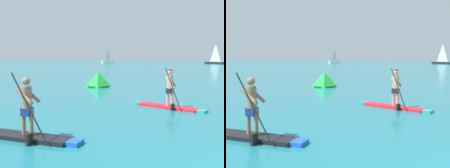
% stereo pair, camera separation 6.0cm
% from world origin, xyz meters
% --- Properties ---
extents(paddleboarder_near_left, '(3.25, 1.13, 1.81)m').
position_xyz_m(paddleboarder_near_left, '(-6.30, 2.49, 0.34)').
color(paddleboarder_near_left, black).
rests_on(paddleboarder_near_left, ground).
extents(paddleboarder_mid_center, '(3.09, 2.12, 1.75)m').
position_xyz_m(paddleboarder_mid_center, '(-2.38, 7.54, 0.36)').
color(paddleboarder_mid_center, red).
rests_on(paddleboarder_mid_center, ground).
extents(race_marker_buoy, '(1.64, 1.64, 1.08)m').
position_xyz_m(race_marker_buoy, '(-7.00, 15.22, 0.48)').
color(race_marker_buoy, green).
rests_on(race_marker_buoy, ground).
extents(sailboat_left_horizon, '(3.86, 3.26, 5.70)m').
position_xyz_m(sailboat_left_horizon, '(-18.80, 88.21, 0.83)').
color(sailboat_left_horizon, white).
rests_on(sailboat_left_horizon, ground).
extents(sailboat_right_horizon, '(5.87, 5.82, 6.88)m').
position_xyz_m(sailboat_right_horizon, '(16.30, 85.94, 0.82)').
color(sailboat_right_horizon, black).
rests_on(sailboat_right_horizon, ground).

